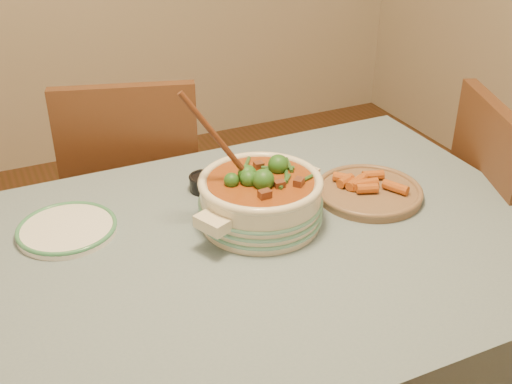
# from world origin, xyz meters

# --- Properties ---
(dining_table) EXTENTS (1.68, 1.08, 0.76)m
(dining_table) POSITION_xyz_m (0.00, 0.00, 0.66)
(dining_table) COLOR brown
(dining_table) RESTS_ON floor
(stew_casserole) EXTENTS (0.41, 0.41, 0.38)m
(stew_casserole) POSITION_xyz_m (0.12, 0.08, 0.84)
(stew_casserole) COLOR #EEE3C7
(stew_casserole) RESTS_ON dining_table
(white_plate) EXTENTS (0.32, 0.32, 0.02)m
(white_plate) POSITION_xyz_m (-0.35, 0.24, 0.77)
(white_plate) COLOR white
(white_plate) RESTS_ON dining_table
(condiment_bowl) EXTENTS (0.11, 0.11, 0.05)m
(condiment_bowl) POSITION_xyz_m (0.05, 0.30, 0.78)
(condiment_bowl) COLOR black
(condiment_bowl) RESTS_ON dining_table
(fried_plate) EXTENTS (0.34, 0.34, 0.05)m
(fried_plate) POSITION_xyz_m (0.45, 0.07, 0.78)
(fried_plate) COLOR #825F48
(fried_plate) RESTS_ON dining_table
(chair_far) EXTENTS (0.56, 0.56, 0.97)m
(chair_far) POSITION_xyz_m (-0.05, 0.78, 0.55)
(chair_far) COLOR #5C301C
(chair_far) RESTS_ON floor
(chair_right) EXTENTS (0.58, 0.58, 0.96)m
(chair_right) POSITION_xyz_m (0.98, 0.03, 0.55)
(chair_right) COLOR #5C301C
(chair_right) RESTS_ON floor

